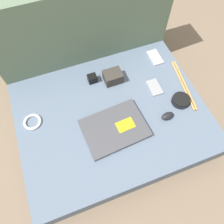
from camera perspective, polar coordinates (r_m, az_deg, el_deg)
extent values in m
plane|color=#7A6651|center=(1.31, 0.00, -3.59)|extent=(8.00, 8.00, 0.00)
cube|color=slate|center=(1.24, 0.00, -2.11)|extent=(1.00, 0.78, 0.15)
cube|color=#60755B|center=(1.35, -7.81, 20.14)|extent=(1.00, 0.20, 0.60)
cube|color=#47474C|center=(1.12, 0.68, -4.27)|extent=(0.33, 0.25, 0.02)
cube|color=yellow|center=(1.11, 3.52, -3.40)|extent=(0.09, 0.07, 0.00)
ellipsoid|color=black|center=(1.18, 14.28, -1.00)|extent=(0.07, 0.04, 0.04)
cylinder|color=black|center=(1.25, 17.48, 2.82)|extent=(0.10, 0.10, 0.02)
cylinder|color=black|center=(1.24, 17.67, 3.20)|extent=(0.09, 0.09, 0.01)
cube|color=#B7B7BC|center=(1.41, 11.19, 13.83)|extent=(0.07, 0.12, 0.01)
cube|color=#99999E|center=(1.27, 11.06, 6.36)|extent=(0.07, 0.11, 0.01)
cube|color=#38332D|center=(1.26, 0.23, 9.18)|extent=(0.10, 0.08, 0.06)
cube|color=black|center=(1.27, -5.17, 8.69)|extent=(0.05, 0.04, 0.05)
torus|color=white|center=(1.21, -20.07, -2.43)|extent=(0.09, 0.09, 0.01)
cylinder|color=tan|center=(1.32, 17.98, 6.77)|extent=(0.06, 0.34, 0.01)
cylinder|color=tan|center=(1.33, 18.55, 6.87)|extent=(0.06, 0.34, 0.01)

